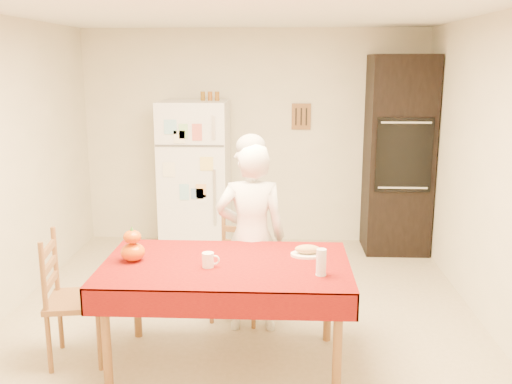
# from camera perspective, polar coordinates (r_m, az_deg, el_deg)

# --- Properties ---
(floor) EXTENTS (4.50, 4.50, 0.00)m
(floor) POSITION_cam_1_polar(r_m,az_deg,el_deg) (4.92, -1.51, -12.57)
(floor) COLOR tan
(floor) RESTS_ON ground
(room_shell) EXTENTS (4.02, 4.52, 2.51)m
(room_shell) POSITION_cam_1_polar(r_m,az_deg,el_deg) (4.48, -1.63, 6.56)
(room_shell) COLOR beige
(room_shell) RESTS_ON ground
(refrigerator) EXTENTS (0.75, 0.74, 1.70)m
(refrigerator) POSITION_cam_1_polar(r_m,az_deg,el_deg) (6.51, -6.08, 1.57)
(refrigerator) COLOR white
(refrigerator) RESTS_ON floor
(oven_cabinet) EXTENTS (0.70, 0.62, 2.20)m
(oven_cabinet) POSITION_cam_1_polar(r_m,az_deg,el_deg) (6.57, 14.03, 3.58)
(oven_cabinet) COLOR black
(oven_cabinet) RESTS_ON floor
(dining_table) EXTENTS (1.70, 1.00, 0.76)m
(dining_table) POSITION_cam_1_polar(r_m,az_deg,el_deg) (3.98, -3.00, -8.03)
(dining_table) COLOR brown
(dining_table) RESTS_ON floor
(chair_far) EXTENTS (0.50, 0.48, 0.95)m
(chair_far) POSITION_cam_1_polar(r_m,az_deg,el_deg) (4.83, -1.59, -6.57)
(chair_far) COLOR brown
(chair_far) RESTS_ON floor
(chair_left) EXTENTS (0.46, 0.48, 0.95)m
(chair_left) POSITION_cam_1_polar(r_m,az_deg,el_deg) (4.32, -18.36, -9.61)
(chair_left) COLOR brown
(chair_left) RESTS_ON floor
(seated_woman) EXTENTS (0.58, 0.40, 1.53)m
(seated_woman) POSITION_cam_1_polar(r_m,az_deg,el_deg) (4.50, -0.49, -4.60)
(seated_woman) COLOR silver
(seated_woman) RESTS_ON floor
(coffee_mug) EXTENTS (0.08, 0.08, 0.10)m
(coffee_mug) POSITION_cam_1_polar(r_m,az_deg,el_deg) (3.87, -4.82, -6.78)
(coffee_mug) COLOR white
(coffee_mug) RESTS_ON dining_table
(pumpkin_lower) EXTENTS (0.17, 0.17, 0.13)m
(pumpkin_lower) POSITION_cam_1_polar(r_m,az_deg,el_deg) (4.07, -12.21, -5.88)
(pumpkin_lower) COLOR #C75304
(pumpkin_lower) RESTS_ON dining_table
(pumpkin_upper) EXTENTS (0.12, 0.12, 0.09)m
(pumpkin_upper) POSITION_cam_1_polar(r_m,az_deg,el_deg) (4.03, -12.28, -4.41)
(pumpkin_upper) COLOR #E76505
(pumpkin_upper) RESTS_ON pumpkin_lower
(wine_glass) EXTENTS (0.07, 0.07, 0.18)m
(wine_glass) POSITION_cam_1_polar(r_m,az_deg,el_deg) (3.73, 6.54, -6.99)
(wine_glass) COLOR silver
(wine_glass) RESTS_ON dining_table
(bread_plate) EXTENTS (0.24, 0.24, 0.02)m
(bread_plate) POSITION_cam_1_polar(r_m,az_deg,el_deg) (4.11, 5.17, -6.25)
(bread_plate) COLOR white
(bread_plate) RESTS_ON dining_table
(bread_loaf) EXTENTS (0.18, 0.10, 0.06)m
(bread_loaf) POSITION_cam_1_polar(r_m,az_deg,el_deg) (4.09, 5.18, -5.72)
(bread_loaf) COLOR #98704B
(bread_loaf) RESTS_ON bread_plate
(spice_jar_left) EXTENTS (0.05, 0.05, 0.10)m
(spice_jar_left) POSITION_cam_1_polar(r_m,az_deg,el_deg) (6.44, -5.34, 9.53)
(spice_jar_left) COLOR brown
(spice_jar_left) RESTS_ON refrigerator
(spice_jar_mid) EXTENTS (0.05, 0.05, 0.10)m
(spice_jar_mid) POSITION_cam_1_polar(r_m,az_deg,el_deg) (6.43, -4.61, 9.54)
(spice_jar_mid) COLOR #99541B
(spice_jar_mid) RESTS_ON refrigerator
(spice_jar_right) EXTENTS (0.05, 0.05, 0.10)m
(spice_jar_right) POSITION_cam_1_polar(r_m,az_deg,el_deg) (6.42, -3.91, 9.55)
(spice_jar_right) COLOR brown
(spice_jar_right) RESTS_ON refrigerator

